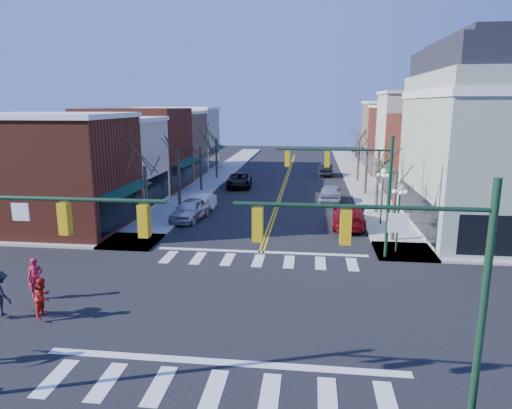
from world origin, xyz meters
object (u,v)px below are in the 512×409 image
(car_left_mid, at_px, (199,204))
(pedestrian_dark_b, at_px, (0,293))
(lamppost_midblock, at_px, (383,187))
(lamppost_corner, at_px, (399,206))
(pedestrian_red_b, at_px, (43,297))
(car_right_near, at_px, (349,215))
(victorian_corner, at_px, (511,138))
(car_left_far, at_px, (239,180))
(car_right_far, at_px, (325,170))
(pedestrian_red_a, at_px, (36,278))
(car_left_near, at_px, (190,210))
(car_right_mid, at_px, (330,193))

(car_left_mid, bearing_deg, pedestrian_dark_b, -95.33)
(pedestrian_dark_b, bearing_deg, lamppost_midblock, -112.29)
(lamppost_corner, distance_m, pedestrian_red_b, 19.66)
(car_left_mid, bearing_deg, car_right_near, -7.83)
(car_right_near, bearing_deg, lamppost_midblock, -166.62)
(victorian_corner, xyz_separation_m, car_left_far, (-21.30, 15.28, -5.89))
(lamppost_corner, distance_m, car_right_far, 30.97)
(car_left_mid, distance_m, car_left_far, 12.44)
(car_left_mid, bearing_deg, lamppost_corner, -26.30)
(lamppost_midblock, distance_m, car_left_far, 19.80)
(car_left_mid, xyz_separation_m, pedestrian_red_b, (-1.88, -19.67, 0.23))
(car_right_far, height_order, pedestrian_red_a, pedestrian_red_a)
(car_right_far, distance_m, pedestrian_dark_b, 44.10)
(victorian_corner, height_order, car_left_near, victorian_corner)
(lamppost_corner, height_order, car_right_near, lamppost_corner)
(lamppost_corner, distance_m, car_left_near, 16.15)
(victorian_corner, distance_m, car_left_mid, 23.69)
(car_left_mid, bearing_deg, car_right_mid, 33.10)
(car_left_far, xyz_separation_m, car_right_near, (10.62, -15.19, 0.07))
(car_left_near, bearing_deg, pedestrian_red_b, -87.84)
(car_right_mid, height_order, pedestrian_red_a, pedestrian_red_a)
(car_left_near, bearing_deg, car_right_mid, 44.03)
(car_left_near, height_order, pedestrian_red_a, pedestrian_red_a)
(pedestrian_dark_b, bearing_deg, lamppost_corner, -125.12)
(car_right_near, distance_m, car_right_mid, 8.71)
(car_right_near, height_order, pedestrian_red_b, pedestrian_red_b)
(car_right_mid, relative_size, pedestrian_dark_b, 2.55)
(car_right_far, distance_m, pedestrian_red_b, 43.42)
(lamppost_corner, relative_size, car_right_mid, 0.87)
(car_right_far, bearing_deg, car_left_mid, 62.26)
(pedestrian_red_a, bearing_deg, car_right_near, 12.48)
(car_right_near, bearing_deg, car_right_mid, -79.72)
(car_left_near, relative_size, pedestrian_red_b, 2.82)
(car_right_near, relative_size, pedestrian_dark_b, 2.97)
(car_left_far, relative_size, car_right_far, 1.23)
(pedestrian_dark_b, bearing_deg, car_right_far, -85.52)
(car_left_far, relative_size, pedestrian_red_b, 3.22)
(car_right_near, height_order, pedestrian_dark_b, pedestrian_dark_b)
(victorian_corner, relative_size, pedestrian_dark_b, 7.27)
(car_left_near, bearing_deg, victorian_corner, 6.50)
(lamppost_midblock, bearing_deg, lamppost_corner, -90.00)
(car_left_mid, distance_m, pedestrian_red_b, 19.76)
(car_left_mid, relative_size, car_left_far, 0.86)
(lamppost_corner, bearing_deg, car_left_far, 121.43)
(car_right_near, xyz_separation_m, car_right_mid, (-1.02, 8.65, 0.01))
(car_left_mid, height_order, car_right_mid, car_right_mid)
(lamppost_corner, xyz_separation_m, car_left_far, (-13.00, 21.28, -2.19))
(car_left_far, xyz_separation_m, pedestrian_red_b, (-3.34, -32.02, 0.24))
(lamppost_midblock, distance_m, car_left_mid, 14.82)
(car_left_far, height_order, pedestrian_red_a, pedestrian_red_a)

